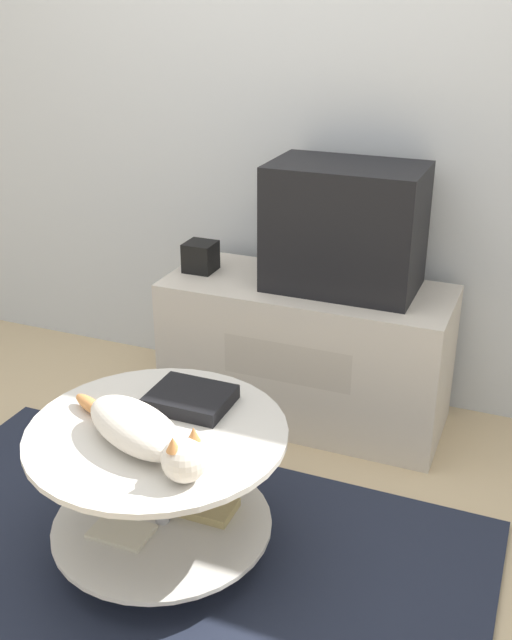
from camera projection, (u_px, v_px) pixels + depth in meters
The scene contains 9 objects.
ground_plane at pixel (159, 569), 2.26m from camera, with size 12.00×12.00×0.00m, color tan.
wall_back at pixel (312, 76), 2.87m from camera, with size 8.00×0.05×2.60m.
rug at pixel (159, 567), 2.26m from camera, with size 1.93×1.21×0.02m.
tv_stand at pixel (306, 352), 2.98m from camera, with size 1.11×0.46×0.57m.
tv at pixel (345, 227), 2.76m from camera, with size 0.56×0.35×0.47m.
speaker at pixel (201, 257), 2.99m from camera, with size 0.12×0.12×0.12m.
coffee_table at pixel (161, 476), 2.19m from camera, with size 0.75×0.75×0.44m.
dvd_box at pixel (191, 398), 2.24m from camera, with size 0.24×0.19×0.04m.
cat at pixel (143, 432), 2.01m from camera, with size 0.54×0.30×0.14m.
Camera 1 is at (0.94, -1.52, 1.61)m, focal length 42.00 mm.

